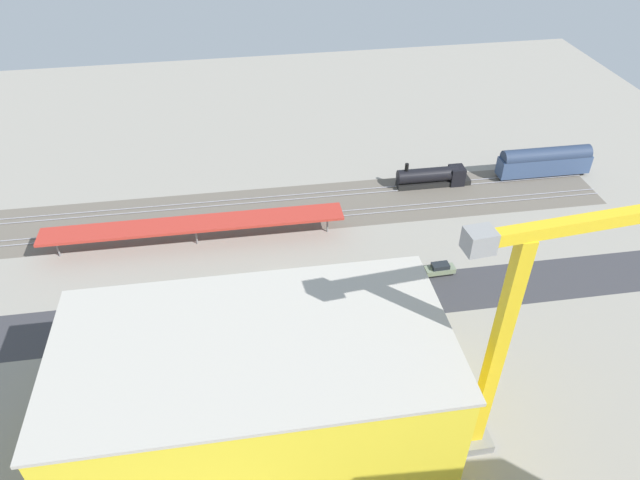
# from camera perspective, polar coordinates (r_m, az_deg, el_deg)

# --- Properties ---
(ground_plane) EXTENTS (194.00, 194.00, 0.00)m
(ground_plane) POSITION_cam_1_polar(r_m,az_deg,el_deg) (87.51, -4.05, -4.17)
(ground_plane) COLOR gray
(ground_plane) RESTS_ON ground
(rail_bed) EXTENTS (121.41, 15.91, 0.01)m
(rail_bed) POSITION_cam_1_polar(r_m,az_deg,el_deg) (102.87, -5.22, 2.94)
(rail_bed) COLOR #665E54
(rail_bed) RESTS_ON ground
(street_asphalt) EXTENTS (121.35, 10.38, 0.01)m
(street_asphalt) POSITION_cam_1_polar(r_m,az_deg,el_deg) (83.36, -3.63, -6.72)
(street_asphalt) COLOR #38383D
(street_asphalt) RESTS_ON ground
(track_rails) EXTENTS (121.24, 9.47, 0.12)m
(track_rails) POSITION_cam_1_polar(r_m,az_deg,el_deg) (102.77, -5.23, 3.03)
(track_rails) COLOR #9E9EA8
(track_rails) RESTS_ON ground
(platform_canopy_near) EXTENTS (48.02, 5.11, 4.14)m
(platform_canopy_near) POSITION_cam_1_polar(r_m,az_deg,el_deg) (94.52, -12.29, 1.54)
(platform_canopy_near) COLOR #B73328
(platform_canopy_near) RESTS_ON ground
(locomotive) EXTENTS (14.04, 2.91, 5.06)m
(locomotive) POSITION_cam_1_polar(r_m,az_deg,el_deg) (110.62, 11.19, 6.13)
(locomotive) COLOR black
(locomotive) RESTS_ON ground
(passenger_coach) EXTENTS (17.91, 3.36, 5.91)m
(passenger_coach) POSITION_cam_1_polar(r_m,az_deg,el_deg) (118.92, 21.27, 7.24)
(passenger_coach) COLOR black
(passenger_coach) RESTS_ON ground
(parked_car_0) EXTENTS (4.67, 1.82, 1.85)m
(parked_car_0) POSITION_cam_1_polar(r_m,az_deg,el_deg) (90.18, 11.73, -2.85)
(parked_car_0) COLOR black
(parked_car_0) RESTS_ON ground
(parked_car_1) EXTENTS (4.24, 1.87, 1.62)m
(parked_car_1) POSITION_cam_1_polar(r_m,az_deg,el_deg) (88.08, 7.99, -3.56)
(parked_car_1) COLOR black
(parked_car_1) RESTS_ON ground
(parked_car_2) EXTENTS (4.29, 1.85, 1.55)m
(parked_car_2) POSITION_cam_1_polar(r_m,az_deg,el_deg) (86.89, 4.66, -3.96)
(parked_car_2) COLOR black
(parked_car_2) RESTS_ON ground
(parked_car_3) EXTENTS (4.30, 1.84, 1.84)m
(parked_car_3) POSITION_cam_1_polar(r_m,az_deg,el_deg) (85.60, 0.22, -4.46)
(parked_car_3) COLOR black
(parked_car_3) RESTS_ON ground
(parked_car_4) EXTENTS (4.27, 1.87, 1.60)m
(parked_car_4) POSITION_cam_1_polar(r_m,az_deg,el_deg) (85.51, -3.70, -4.70)
(parked_car_4) COLOR black
(parked_car_4) RESTS_ON ground
(construction_building) EXTENTS (38.77, 20.43, 15.97)m
(construction_building) POSITION_cam_1_polar(r_m,az_deg,el_deg) (63.23, -6.11, -15.08)
(construction_building) COLOR yellow
(construction_building) RESTS_ON ground
(construction_roof_slab) EXTENTS (39.38, 21.03, 0.40)m
(construction_roof_slab) POSITION_cam_1_polar(r_m,az_deg,el_deg) (56.98, -6.65, -10.05)
(construction_roof_slab) COLOR #B7B2A8
(construction_roof_slab) RESTS_ON construction_building
(tower_crane) EXTENTS (28.92, 4.42, 30.54)m
(tower_crane) POSITION_cam_1_polar(r_m,az_deg,el_deg) (58.77, 20.05, -7.44)
(tower_crane) COLOR gray
(tower_crane) RESTS_ON ground
(box_truck_0) EXTENTS (9.99, 2.53, 3.28)m
(box_truck_0) POSITION_cam_1_polar(r_m,az_deg,el_deg) (78.02, -1.54, -8.79)
(box_truck_0) COLOR black
(box_truck_0) RESTS_ON ground
(box_truck_1) EXTENTS (9.23, 2.63, 3.14)m
(box_truck_1) POSITION_cam_1_polar(r_m,az_deg,el_deg) (79.91, -17.04, -9.60)
(box_truck_1) COLOR black
(box_truck_1) RESTS_ON ground
(box_truck_2) EXTENTS (9.76, 2.57, 3.18)m
(box_truck_2) POSITION_cam_1_polar(r_m,az_deg,el_deg) (78.70, -12.87, -9.57)
(box_truck_2) COLOR black
(box_truck_2) RESTS_ON ground
(street_tree_0) EXTENTS (4.80, 4.80, 8.01)m
(street_tree_0) POSITION_cam_1_polar(r_m,az_deg,el_deg) (75.32, -2.02, -6.67)
(street_tree_0) COLOR brown
(street_tree_0) RESTS_ON ground
(street_tree_1) EXTENTS (4.86, 4.86, 7.15)m
(street_tree_1) POSITION_cam_1_polar(r_m,az_deg,el_deg) (76.64, -11.53, -7.56)
(street_tree_1) COLOR brown
(street_tree_1) RESTS_ON ground
(street_tree_2) EXTENTS (4.90, 4.90, 7.92)m
(street_tree_2) POSITION_cam_1_polar(r_m,az_deg,el_deg) (77.66, -20.16, -8.06)
(street_tree_2) COLOR brown
(street_tree_2) RESTS_ON ground
(street_tree_3) EXTENTS (5.24, 5.24, 8.32)m
(street_tree_3) POSITION_cam_1_polar(r_m,az_deg,el_deg) (76.83, -18.92, -8.04)
(street_tree_3) COLOR brown
(street_tree_3) RESTS_ON ground
(traffic_light) EXTENTS (0.50, 0.36, 5.91)m
(traffic_light) POSITION_cam_1_polar(r_m,az_deg,el_deg) (81.13, -24.18, -8.49)
(traffic_light) COLOR #333333
(traffic_light) RESTS_ON ground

